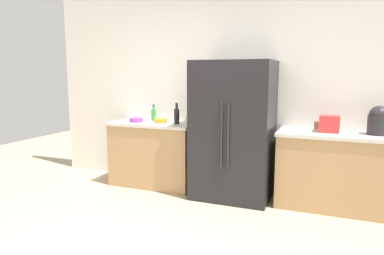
{
  "coord_description": "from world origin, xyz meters",
  "views": [
    {
      "loc": [
        1.34,
        -2.62,
        1.56
      ],
      "look_at": [
        0.07,
        0.5,
        1.04
      ],
      "focal_mm": 33.18,
      "sensor_mm": 36.0,
      "label": 1
    }
  ],
  "objects_px": {
    "toaster": "(329,124)",
    "bottle_a": "(154,114)",
    "cup_b": "(317,125)",
    "bowl_b": "(161,121)",
    "bowl_a": "(136,120)",
    "refrigerator": "(233,130)",
    "cup_a": "(188,120)",
    "bottle_b": "(177,115)",
    "rice_cooker": "(379,121)"
  },
  "relations": [
    {
      "from": "bottle_b",
      "to": "bowl_b",
      "type": "distance_m",
      "value": 0.26
    },
    {
      "from": "rice_cooker",
      "to": "cup_b",
      "type": "xyz_separation_m",
      "value": [
        -0.64,
        0.12,
        -0.11
      ]
    },
    {
      "from": "cup_a",
      "to": "bottle_a",
      "type": "bearing_deg",
      "value": -177.42
    },
    {
      "from": "bottle_a",
      "to": "bowl_a",
      "type": "relative_size",
      "value": 1.17
    },
    {
      "from": "rice_cooker",
      "to": "cup_b",
      "type": "bearing_deg",
      "value": 169.43
    },
    {
      "from": "refrigerator",
      "to": "bottle_a",
      "type": "relative_size",
      "value": 7.44
    },
    {
      "from": "bowl_a",
      "to": "refrigerator",
      "type": "bearing_deg",
      "value": -0.64
    },
    {
      "from": "rice_cooker",
      "to": "bowl_b",
      "type": "xyz_separation_m",
      "value": [
        -2.65,
        -0.05,
        -0.13
      ]
    },
    {
      "from": "bottle_b",
      "to": "bowl_b",
      "type": "height_order",
      "value": "bottle_b"
    },
    {
      "from": "rice_cooker",
      "to": "bowl_a",
      "type": "bearing_deg",
      "value": -178.12
    },
    {
      "from": "toaster",
      "to": "cup_b",
      "type": "relative_size",
      "value": 2.15
    },
    {
      "from": "toaster",
      "to": "bottle_a",
      "type": "relative_size",
      "value": 0.95
    },
    {
      "from": "refrigerator",
      "to": "bowl_b",
      "type": "xyz_separation_m",
      "value": [
        -1.04,
        0.06,
        0.06
      ]
    },
    {
      "from": "rice_cooker",
      "to": "bowl_b",
      "type": "bearing_deg",
      "value": -178.91
    },
    {
      "from": "bottle_a",
      "to": "cup_a",
      "type": "xyz_separation_m",
      "value": [
        0.53,
        0.02,
        -0.05
      ]
    },
    {
      "from": "bottle_b",
      "to": "cup_a",
      "type": "xyz_separation_m",
      "value": [
        0.09,
        0.19,
        -0.08
      ]
    },
    {
      "from": "refrigerator",
      "to": "toaster",
      "type": "relative_size",
      "value": 7.79
    },
    {
      "from": "rice_cooker",
      "to": "bowl_b",
      "type": "relative_size",
      "value": 1.85
    },
    {
      "from": "toaster",
      "to": "rice_cooker",
      "type": "distance_m",
      "value": 0.51
    },
    {
      "from": "bottle_a",
      "to": "bowl_b",
      "type": "bearing_deg",
      "value": -38.18
    },
    {
      "from": "cup_a",
      "to": "cup_b",
      "type": "relative_size",
      "value": 0.75
    },
    {
      "from": "bottle_b",
      "to": "bowl_b",
      "type": "xyz_separation_m",
      "value": [
        -0.25,
        0.02,
        -0.09
      ]
    },
    {
      "from": "refrigerator",
      "to": "bottle_a",
      "type": "bearing_deg",
      "value": 170.17
    },
    {
      "from": "rice_cooker",
      "to": "cup_a",
      "type": "relative_size",
      "value": 4.17
    },
    {
      "from": "bottle_a",
      "to": "bottle_b",
      "type": "relative_size",
      "value": 0.81
    },
    {
      "from": "refrigerator",
      "to": "cup_b",
      "type": "distance_m",
      "value": 1.0
    },
    {
      "from": "bottle_b",
      "to": "bottle_a",
      "type": "bearing_deg",
      "value": 158.91
    },
    {
      "from": "cup_b",
      "to": "bowl_b",
      "type": "xyz_separation_m",
      "value": [
        -2.01,
        -0.17,
        -0.02
      ]
    },
    {
      "from": "toaster",
      "to": "bottle_a",
      "type": "distance_m",
      "value": 2.34
    },
    {
      "from": "bowl_a",
      "to": "bowl_b",
      "type": "xyz_separation_m",
      "value": [
        0.36,
        0.05,
        0.0
      ]
    },
    {
      "from": "refrigerator",
      "to": "toaster",
      "type": "height_order",
      "value": "refrigerator"
    },
    {
      "from": "bottle_b",
      "to": "rice_cooker",
      "type": "bearing_deg",
      "value": 1.66
    },
    {
      "from": "cup_b",
      "to": "bowl_b",
      "type": "relative_size",
      "value": 0.59
    },
    {
      "from": "cup_a",
      "to": "bowl_a",
      "type": "bearing_deg",
      "value": -162.29
    },
    {
      "from": "bowl_b",
      "to": "cup_a",
      "type": "bearing_deg",
      "value": 27.18
    },
    {
      "from": "bowl_a",
      "to": "cup_a",
      "type": "bearing_deg",
      "value": 17.71
    },
    {
      "from": "bowl_b",
      "to": "toaster",
      "type": "bearing_deg",
      "value": 0.49
    },
    {
      "from": "rice_cooker",
      "to": "bowl_a",
      "type": "distance_m",
      "value": 3.01
    },
    {
      "from": "bottle_a",
      "to": "cup_b",
      "type": "xyz_separation_m",
      "value": [
        2.2,
        0.02,
        -0.04
      ]
    },
    {
      "from": "rice_cooker",
      "to": "refrigerator",
      "type": "bearing_deg",
      "value": -175.94
    },
    {
      "from": "bottle_b",
      "to": "bowl_b",
      "type": "bearing_deg",
      "value": 175.51
    },
    {
      "from": "refrigerator",
      "to": "bowl_b",
      "type": "bearing_deg",
      "value": 176.48
    },
    {
      "from": "refrigerator",
      "to": "bowl_a",
      "type": "relative_size",
      "value": 8.73
    },
    {
      "from": "rice_cooker",
      "to": "cup_a",
      "type": "xyz_separation_m",
      "value": [
        -2.32,
        0.12,
        -0.12
      ]
    },
    {
      "from": "refrigerator",
      "to": "bottle_a",
      "type": "xyz_separation_m",
      "value": [
        -1.23,
        0.21,
        0.12
      ]
    },
    {
      "from": "bowl_b",
      "to": "bottle_a",
      "type": "bearing_deg",
      "value": 141.82
    },
    {
      "from": "toaster",
      "to": "rice_cooker",
      "type": "height_order",
      "value": "rice_cooker"
    },
    {
      "from": "cup_b",
      "to": "bowl_a",
      "type": "xyz_separation_m",
      "value": [
        -2.37,
        -0.22,
        -0.02
      ]
    },
    {
      "from": "toaster",
      "to": "bottle_b",
      "type": "relative_size",
      "value": 0.77
    },
    {
      "from": "rice_cooker",
      "to": "cup_b",
      "type": "height_order",
      "value": "rice_cooker"
    }
  ]
}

